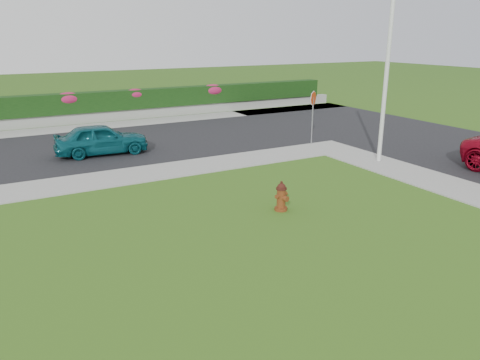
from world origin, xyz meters
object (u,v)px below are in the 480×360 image
utility_pole (386,78)px  fire_hydrant (281,197)px  sedan_teal (101,139)px  stop_sign (313,105)px

utility_pole → fire_hydrant: bearing=-157.7°
sedan_teal → stop_sign: size_ratio=1.54×
fire_hydrant → sedan_teal: bearing=92.4°
sedan_teal → utility_pole: 11.56m
fire_hydrant → sedan_teal: size_ratio=0.23×
sedan_teal → utility_pole: bearing=-120.3°
utility_pole → stop_sign: (-0.50, 3.71, -1.45)m
fire_hydrant → sedan_teal: sedan_teal is taller
sedan_teal → fire_hydrant: bearing=-157.8°
sedan_teal → stop_sign: (8.82, -2.65, 1.11)m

